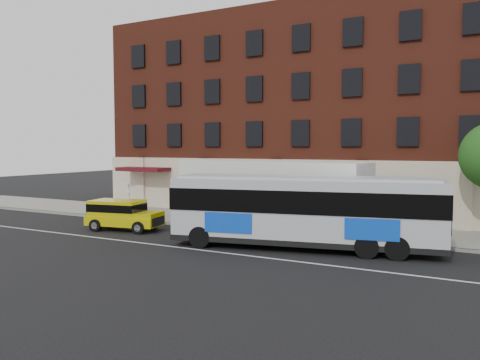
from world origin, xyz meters
The scene contains 9 objects.
ground centered at (0.00, 0.00, 0.00)m, with size 120.00×120.00×0.00m, color black.
sidewalk centered at (0.00, 9.00, 0.07)m, with size 60.00×6.00×0.15m, color gray.
kerb centered at (0.00, 6.00, 0.07)m, with size 60.00×0.25×0.15m, color gray.
lane_line centered at (0.00, 0.50, 0.01)m, with size 60.00×0.12×0.01m, color silver.
building centered at (-0.01, 16.92, 7.58)m, with size 30.00×12.10×15.00m.
sign_pole centered at (-8.50, 6.15, 1.45)m, with size 0.30×0.20×2.50m.
city_bus centered at (5.24, 3.10, 1.97)m, with size 13.35×5.29×3.58m.
yellow_suv centered at (-6.31, 2.98, 1.04)m, with size 4.85×2.68×1.81m.
shipping_container centered at (1.38, 7.28, 2.06)m, with size 12.75×4.67×4.17m.
Camera 1 is at (13.08, -18.60, 5.00)m, focal length 35.22 mm.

